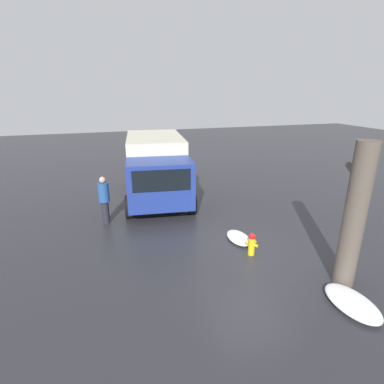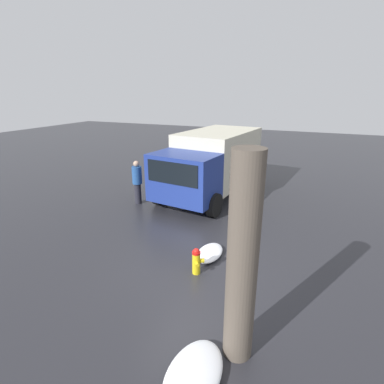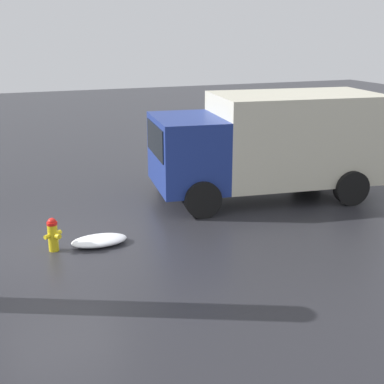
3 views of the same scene
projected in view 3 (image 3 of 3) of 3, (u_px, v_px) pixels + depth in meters
ground_plane at (54, 250)px, 10.96m from camera, size 60.00×60.00×0.00m
fire_hydrant at (53, 234)px, 10.85m from camera, size 0.39×0.35×0.71m
delivery_truck at (271, 141)px, 14.13m from camera, size 6.19×3.32×2.74m
pedestrian at (161, 150)px, 15.62m from camera, size 0.39×0.39×1.79m
snow_pile_curbside at (99, 240)px, 11.24m from camera, size 1.17×0.66×0.19m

